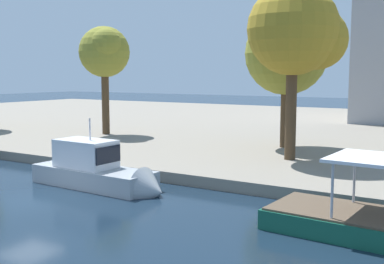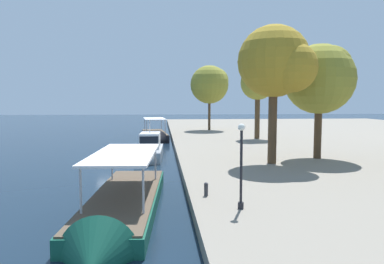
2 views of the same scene
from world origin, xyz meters
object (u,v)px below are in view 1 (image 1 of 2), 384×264
object	(u,v)px
tree_1	(105,51)
motor_yacht_1	(100,175)
tree_0	(287,52)
tree_3	(300,31)

from	to	relation	value
tree_1	motor_yacht_1	bearing A→B (deg)	-49.40
tree_1	tree_0	bearing A→B (deg)	4.01
motor_yacht_1	tree_0	bearing A→B (deg)	74.95
tree_0	tree_1	size ratio (longest dim) A/B	1.02
motor_yacht_1	tree_3	distance (m)	14.57
tree_1	tree_3	world-z (taller)	tree_3
motor_yacht_1	tree_0	xyz separation A→B (m)	(4.55, 14.58, 6.81)
motor_yacht_1	tree_1	world-z (taller)	tree_1
motor_yacht_1	tree_3	bearing A→B (deg)	57.35
tree_0	tree_1	distance (m)	16.13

